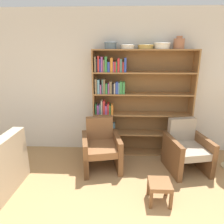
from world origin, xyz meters
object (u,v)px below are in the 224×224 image
(bookshelf, at_px, (132,103))
(armchair_leather, at_px, (101,147))
(bowl_stoneware, at_px, (111,45))
(vase_tall, at_px, (179,43))
(armchair_cushioned, at_px, (186,148))
(footstool, at_px, (160,186))
(bowl_copper, at_px, (128,47))
(bowl_olive, at_px, (146,47))
(bowl_slate, at_px, (162,46))

(bookshelf, height_order, armchair_leather, bookshelf)
(bowl_stoneware, distance_m, vase_tall, 1.19)
(armchair_leather, bearing_deg, armchair_cushioned, 168.43)
(vase_tall, bearing_deg, armchair_leather, -157.74)
(armchair_cushioned, xyz_separation_m, footstool, (-0.60, -0.86, -0.14))
(footstool, bearing_deg, bowl_copper, 107.04)
(bowl_copper, height_order, vase_tall, vase_tall)
(bowl_olive, height_order, footstool, bowl_olive)
(bowl_slate, bearing_deg, bowl_stoneware, 180.00)
(bowl_olive, height_order, armchair_leather, bowl_olive)
(bowl_olive, relative_size, footstool, 0.93)
(bowl_slate, height_order, footstool, bowl_slate)
(bowl_stoneware, height_order, bowl_slate, bowl_stoneware)
(vase_tall, distance_m, armchair_leather, 2.26)
(bookshelf, relative_size, bowl_stoneware, 8.79)
(bookshelf, xyz_separation_m, bowl_slate, (0.49, -0.01, 1.06))
(bookshelf, height_order, vase_tall, vase_tall)
(bookshelf, distance_m, footstool, 1.65)
(bowl_olive, xyz_separation_m, vase_tall, (0.57, 0.00, 0.05))
(armchair_leather, bearing_deg, vase_tall, -169.31)
(vase_tall, xyz_separation_m, armchair_leather, (-1.34, -0.55, -1.74))
(bowl_slate, height_order, armchair_cushioned, bowl_slate)
(bookshelf, relative_size, armchair_cushioned, 2.36)
(armchair_cushioned, bearing_deg, bowl_stoneware, -33.41)
(bowl_copper, distance_m, bowl_olive, 0.32)
(bookshelf, height_order, bowl_copper, bowl_copper)
(bowl_slate, distance_m, vase_tall, 0.30)
(vase_tall, bearing_deg, bowl_stoneware, 180.00)
(armchair_cushioned, bearing_deg, bookshelf, -42.34)
(bowl_stoneware, distance_m, armchair_cushioned, 2.24)
(bowl_stoneware, xyz_separation_m, bowl_slate, (0.90, -0.00, -0.01))
(bowl_stoneware, xyz_separation_m, armchair_leather, (-0.14, -0.55, -1.72))
(bowl_slate, bearing_deg, bowl_copper, 180.00)
(bowl_slate, bearing_deg, bookshelf, 178.34)
(bookshelf, xyz_separation_m, footstool, (0.32, -1.42, -0.79))
(vase_tall, relative_size, footstool, 0.70)
(bowl_stoneware, relative_size, bowl_copper, 0.87)
(bowl_slate, distance_m, footstool, 2.33)
(vase_tall, height_order, armchair_leather, vase_tall)
(bookshelf, xyz_separation_m, bowl_olive, (0.21, -0.01, 1.04))
(bowl_copper, relative_size, armchair_leather, 0.31)
(vase_tall, xyz_separation_m, footstool, (-0.46, -1.40, -1.88))
(vase_tall, distance_m, armchair_cushioned, 1.83)
(bowl_slate, distance_m, armchair_cushioned, 1.85)
(bookshelf, bearing_deg, armchair_leather, -134.59)
(armchair_leather, bearing_deg, bookshelf, -146.16)
(bowl_stoneware, bearing_deg, footstool, -62.39)
(bowl_stoneware, distance_m, bowl_olive, 0.62)
(bookshelf, xyz_separation_m, armchair_leather, (-0.55, -0.56, -0.65))
(bowl_slate, bearing_deg, armchair_cushioned, -51.35)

